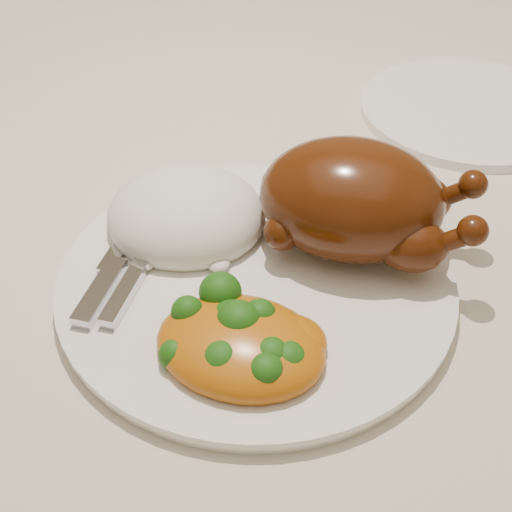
% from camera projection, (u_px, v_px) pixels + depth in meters
% --- Properties ---
extents(dining_table, '(1.60, 0.90, 0.76)m').
position_uv_depth(dining_table, '(168.00, 253.00, 0.74)').
color(dining_table, brown).
rests_on(dining_table, floor).
extents(tablecloth, '(1.73, 1.03, 0.18)m').
position_uv_depth(tablecloth, '(162.00, 195.00, 0.69)').
color(tablecloth, beige).
rests_on(tablecloth, dining_table).
extents(dinner_plate, '(0.34, 0.34, 0.01)m').
position_uv_depth(dinner_plate, '(256.00, 282.00, 0.55)').
color(dinner_plate, white).
rests_on(dinner_plate, tablecloth).
extents(side_plate, '(0.29, 0.29, 0.01)m').
position_uv_depth(side_plate, '(469.00, 110.00, 0.75)').
color(side_plate, white).
rests_on(side_plate, tablecloth).
extents(roast_chicken, '(0.18, 0.12, 0.09)m').
position_uv_depth(roast_chicken, '(357.00, 201.00, 0.54)').
color(roast_chicken, '#4B1B08').
rests_on(roast_chicken, dinner_plate).
extents(rice_mound, '(0.14, 0.13, 0.07)m').
position_uv_depth(rice_mound, '(186.00, 217.00, 0.58)').
color(rice_mound, white).
rests_on(rice_mound, dinner_plate).
extents(mac_and_cheese, '(0.13, 0.11, 0.05)m').
position_uv_depth(mac_and_cheese, '(244.00, 342.00, 0.48)').
color(mac_and_cheese, '#B1500B').
rests_on(mac_and_cheese, dinner_plate).
extents(cutlery, '(0.04, 0.17, 0.01)m').
position_uv_depth(cutlery, '(123.00, 269.00, 0.54)').
color(cutlery, silver).
rests_on(cutlery, dinner_plate).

